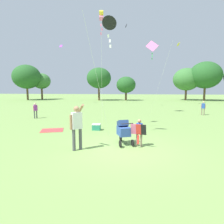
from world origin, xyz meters
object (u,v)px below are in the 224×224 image
object	(u,v)px
person_adult_flyer	(77,124)
person_red_shirt	(203,107)
kite_adult_black	(109,24)
stroller	(123,130)
person_sitting_far	(35,109)
kite_orange_delta	(101,17)
cooler_box	(96,127)
child_with_butterfly_kite	(139,130)
kite_green_novelty	(152,48)
picnic_blanket	(52,130)

from	to	relation	value
person_adult_flyer	person_red_shirt	size ratio (longest dim) A/B	1.48
person_adult_flyer	kite_adult_black	xyz separation A→B (m)	(0.95, 2.18, 4.20)
stroller	person_adult_flyer	bearing A→B (deg)	-150.65
person_sitting_far	kite_adult_black	bearing A→B (deg)	-36.76
stroller	kite_adult_black	bearing A→B (deg)	121.40
kite_orange_delta	person_red_shirt	bearing A→B (deg)	37.60
person_adult_flyer	person_red_shirt	xyz separation A→B (m)	(8.06, 10.11, -0.32)
kite_adult_black	cooler_box	distance (m)	5.27
person_adult_flyer	person_sitting_far	xyz separation A→B (m)	(-5.37, 6.91, -0.30)
child_with_butterfly_kite	person_adult_flyer	distance (m)	2.47
child_with_butterfly_kite	person_sitting_far	bearing A→B (deg)	141.13
kite_orange_delta	person_sitting_far	distance (m)	8.36
kite_orange_delta	kite_green_novelty	xyz separation A→B (m)	(3.43, 6.59, -0.41)
person_adult_flyer	cooler_box	xyz separation A→B (m)	(0.07, 3.42, -0.84)
kite_orange_delta	stroller	bearing A→B (deg)	-65.72
person_adult_flyer	person_sitting_far	size ratio (longest dim) A/B	1.46
person_red_shirt	cooler_box	xyz separation A→B (m)	(-7.99, -6.69, -0.52)
stroller	kite_adult_black	distance (m)	4.83
person_sitting_far	kite_orange_delta	bearing A→B (deg)	-26.29
kite_adult_black	kite_orange_delta	bearing A→B (deg)	109.30
child_with_butterfly_kite	cooler_box	xyz separation A→B (m)	(-2.28, 2.73, -0.48)
child_with_butterfly_kite	stroller	xyz separation A→B (m)	(-0.64, 0.26, -0.05)
child_with_butterfly_kite	picnic_blanket	distance (m)	5.31
child_with_butterfly_kite	person_sitting_far	size ratio (longest dim) A/B	0.92
person_adult_flyer	kite_green_novelty	xyz separation A→B (m)	(3.71, 10.71, 4.79)
person_sitting_far	picnic_blanket	xyz separation A→B (m)	(3.01, -3.85, -0.70)
person_sitting_far	stroller	bearing A→B (deg)	-40.08
kite_orange_delta	person_adult_flyer	bearing A→B (deg)	-93.84
person_sitting_far	picnic_blanket	bearing A→B (deg)	-51.91
kite_green_novelty	person_red_shirt	xyz separation A→B (m)	(4.35, -0.59, -5.10)
picnic_blanket	person_red_shirt	bearing A→B (deg)	34.08
stroller	kite_orange_delta	distance (m)	6.59
picnic_blanket	person_adult_flyer	bearing A→B (deg)	-52.43
picnic_blanket	person_sitting_far	bearing A→B (deg)	128.09
child_with_butterfly_kite	kite_orange_delta	size ratio (longest dim) A/B	0.17
cooler_box	person_adult_flyer	bearing A→B (deg)	-91.13
kite_green_novelty	person_red_shirt	distance (m)	6.73
stroller	kite_orange_delta	bearing A→B (deg)	114.28
person_adult_flyer	cooler_box	world-z (taller)	person_adult_flyer
kite_adult_black	person_sitting_far	world-z (taller)	kite_adult_black
kite_green_novelty	person_sitting_far	xyz separation A→B (m)	(-9.08, -3.80, -5.09)
child_with_butterfly_kite	kite_green_novelty	size ratio (longest dim) A/B	0.17
person_adult_flyer	person_sitting_far	world-z (taller)	person_adult_flyer
kite_orange_delta	child_with_butterfly_kite	bearing A→B (deg)	-58.92
person_adult_flyer	kite_adult_black	world-z (taller)	kite_adult_black
stroller	person_sitting_far	distance (m)	9.25
stroller	picnic_blanket	bearing A→B (deg)	152.57
kite_adult_black	picnic_blanket	world-z (taller)	kite_adult_black
kite_orange_delta	person_sitting_far	bearing A→B (deg)	153.71
person_adult_flyer	cooler_box	size ratio (longest dim) A/B	3.91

